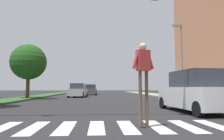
{
  "coord_description": "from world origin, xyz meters",
  "views": [
    {
      "loc": [
        -0.41,
        0.98,
        1.15
      ],
      "look_at": [
        0.79,
        19.49,
        2.72
      ],
      "focal_mm": 33.9,
      "sensor_mm": 36.0,
      "label": 1
    }
  ],
  "objects_px": {
    "pedestrian_performer": "(143,70)",
    "sedan_far_horizon": "(86,89)",
    "street_lamp_right": "(181,54)",
    "tree_far": "(29,62)",
    "sedan_distant": "(91,90)",
    "suv_crossing": "(195,92)",
    "sedan_midblock": "(78,91)",
    "traffic_light_gantry": "(10,2)"
  },
  "relations": [
    {
      "from": "pedestrian_performer",
      "to": "sedan_far_horizon",
      "type": "distance_m",
      "value": 38.89
    },
    {
      "from": "street_lamp_right",
      "to": "tree_far",
      "type": "bearing_deg",
      "value": 175.03
    },
    {
      "from": "street_lamp_right",
      "to": "sedan_distant",
      "type": "bearing_deg",
      "value": 123.83
    },
    {
      "from": "tree_far",
      "to": "suv_crossing",
      "type": "bearing_deg",
      "value": -45.98
    },
    {
      "from": "street_lamp_right",
      "to": "sedan_midblock",
      "type": "distance_m",
      "value": 12.88
    },
    {
      "from": "traffic_light_gantry",
      "to": "suv_crossing",
      "type": "bearing_deg",
      "value": 12.72
    },
    {
      "from": "tree_far",
      "to": "street_lamp_right",
      "type": "height_order",
      "value": "street_lamp_right"
    },
    {
      "from": "traffic_light_gantry",
      "to": "pedestrian_performer",
      "type": "relative_size",
      "value": 4.23
    },
    {
      "from": "street_lamp_right",
      "to": "suv_crossing",
      "type": "xyz_separation_m",
      "value": [
        -3.76,
        -10.88,
        -3.66
      ]
    },
    {
      "from": "sedan_distant",
      "to": "sedan_far_horizon",
      "type": "distance_m",
      "value": 9.9
    },
    {
      "from": "sedan_distant",
      "to": "traffic_light_gantry",
      "type": "bearing_deg",
      "value": -94.78
    },
    {
      "from": "suv_crossing",
      "to": "sedan_midblock",
      "type": "xyz_separation_m",
      "value": [
        -7.13,
        16.6,
        -0.14
      ]
    },
    {
      "from": "street_lamp_right",
      "to": "sedan_far_horizon",
      "type": "relative_size",
      "value": 1.77
    },
    {
      "from": "suv_crossing",
      "to": "traffic_light_gantry",
      "type": "bearing_deg",
      "value": -167.28
    },
    {
      "from": "tree_far",
      "to": "sedan_far_horizon",
      "type": "distance_m",
      "value": 23.37
    },
    {
      "from": "sedan_distant",
      "to": "pedestrian_performer",
      "type": "bearing_deg",
      "value": -85.07
    },
    {
      "from": "traffic_light_gantry",
      "to": "pedestrian_performer",
      "type": "distance_m",
      "value": 5.82
    },
    {
      "from": "tree_far",
      "to": "pedestrian_performer",
      "type": "relative_size",
      "value": 2.2
    },
    {
      "from": "pedestrian_performer",
      "to": "sedan_distant",
      "type": "height_order",
      "value": "pedestrian_performer"
    },
    {
      "from": "traffic_light_gantry",
      "to": "street_lamp_right",
      "type": "height_order",
      "value": "street_lamp_right"
    },
    {
      "from": "traffic_light_gantry",
      "to": "sedan_midblock",
      "type": "height_order",
      "value": "traffic_light_gantry"
    },
    {
      "from": "tree_far",
      "to": "sedan_distant",
      "type": "relative_size",
      "value": 1.28
    },
    {
      "from": "traffic_light_gantry",
      "to": "sedan_far_horizon",
      "type": "height_order",
      "value": "traffic_light_gantry"
    },
    {
      "from": "sedan_midblock",
      "to": "sedan_far_horizon",
      "type": "xyz_separation_m",
      "value": [
        -0.05,
        18.34,
        0.02
      ]
    },
    {
      "from": "sedan_midblock",
      "to": "sedan_far_horizon",
      "type": "height_order",
      "value": "sedan_far_horizon"
    },
    {
      "from": "street_lamp_right",
      "to": "sedan_midblock",
      "type": "xyz_separation_m",
      "value": [
        -10.89,
        5.72,
        -3.81
      ]
    },
    {
      "from": "sedan_far_horizon",
      "to": "sedan_midblock",
      "type": "bearing_deg",
      "value": -89.84
    },
    {
      "from": "suv_crossing",
      "to": "sedan_far_horizon",
      "type": "height_order",
      "value": "suv_crossing"
    },
    {
      "from": "tree_far",
      "to": "street_lamp_right",
      "type": "relative_size",
      "value": 0.73
    },
    {
      "from": "sedan_distant",
      "to": "sedan_midblock",
      "type": "bearing_deg",
      "value": -98.88
    },
    {
      "from": "suv_crossing",
      "to": "street_lamp_right",
      "type": "bearing_deg",
      "value": 70.92
    },
    {
      "from": "sedan_midblock",
      "to": "sedan_distant",
      "type": "height_order",
      "value": "sedan_distant"
    },
    {
      "from": "traffic_light_gantry",
      "to": "suv_crossing",
      "type": "distance_m",
      "value": 8.96
    },
    {
      "from": "suv_crossing",
      "to": "sedan_midblock",
      "type": "bearing_deg",
      "value": 113.25
    },
    {
      "from": "tree_far",
      "to": "sedan_distant",
      "type": "distance_m",
      "value": 14.56
    },
    {
      "from": "sedan_far_horizon",
      "to": "sedan_distant",
      "type": "bearing_deg",
      "value": -81.95
    },
    {
      "from": "suv_crossing",
      "to": "sedan_midblock",
      "type": "height_order",
      "value": "suv_crossing"
    },
    {
      "from": "tree_far",
      "to": "sedan_distant",
      "type": "height_order",
      "value": "tree_far"
    },
    {
      "from": "tree_far",
      "to": "sedan_far_horizon",
      "type": "height_order",
      "value": "tree_far"
    },
    {
      "from": "sedan_far_horizon",
      "to": "tree_far",
      "type": "bearing_deg",
      "value": -101.56
    },
    {
      "from": "suv_crossing",
      "to": "sedan_far_horizon",
      "type": "relative_size",
      "value": 1.12
    },
    {
      "from": "sedan_midblock",
      "to": "sedan_far_horizon",
      "type": "distance_m",
      "value": 18.34
    }
  ]
}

